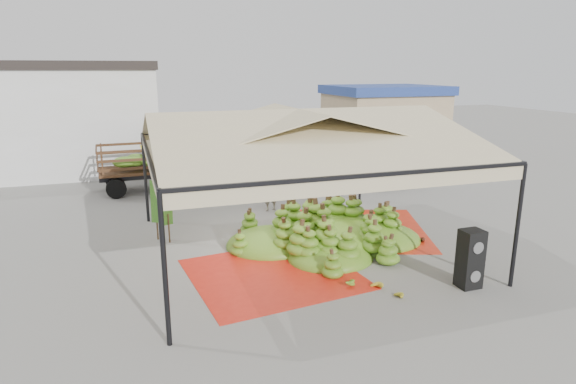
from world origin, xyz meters
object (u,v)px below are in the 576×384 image
object	(u,v)px
speaker_stack	(470,259)
truck_right	(390,150)
banana_heap	(330,222)
vendor	(270,189)
truck_left	(177,160)

from	to	relation	value
speaker_stack	truck_right	bearing A→B (deg)	68.39
banana_heap	vendor	bearing A→B (deg)	100.69
speaker_stack	truck_right	world-z (taller)	truck_right
speaker_stack	truck_left	size ratio (longest dim) A/B	0.24
truck_left	truck_right	world-z (taller)	truck_right
speaker_stack	truck_left	bearing A→B (deg)	113.59
truck_right	speaker_stack	bearing A→B (deg)	-123.53
vendor	truck_right	xyz separation A→B (m)	(6.91, 3.46, 0.52)
banana_heap	speaker_stack	xyz separation A→B (m)	(1.97, -3.78, 0.06)
vendor	truck_left	distance (m)	5.43
vendor	truck_right	world-z (taller)	truck_right
banana_heap	truck_right	world-z (taller)	truck_right
banana_heap	truck_right	size ratio (longest dim) A/B	0.93
truck_right	truck_left	bearing A→B (deg)	160.64
vendor	truck_right	distance (m)	7.74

